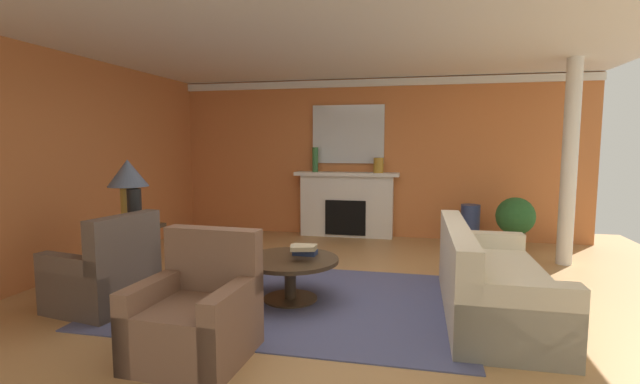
{
  "coord_description": "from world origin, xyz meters",
  "views": [
    {
      "loc": [
        0.9,
        -4.48,
        1.63
      ],
      "look_at": [
        -0.36,
        1.19,
        1.0
      ],
      "focal_mm": 25.38,
      "sensor_mm": 36.0,
      "label": 1
    }
  ],
  "objects": [
    {
      "name": "vase_mantel_left",
      "position": [
        -0.89,
        3.19,
        1.34
      ],
      "size": [
        0.1,
        0.1,
        0.43
      ],
      "primitive_type": "cylinder",
      "color": "#33703D",
      "rests_on": "fireplace"
    },
    {
      "name": "wall_window",
      "position": [
        -3.41,
        0.3,
        1.36
      ],
      "size": [
        0.12,
        7.38,
        2.73
      ],
      "primitive_type": "cube",
      "color": "#CC723D",
      "rests_on": "ground_plane"
    },
    {
      "name": "vase_mantel_right",
      "position": [
        0.21,
        3.19,
        1.25
      ],
      "size": [
        0.17,
        0.17,
        0.25
      ],
      "primitive_type": "cylinder",
      "color": "#B7892D",
      "rests_on": "fireplace"
    },
    {
      "name": "book_red_cover",
      "position": [
        -0.27,
        0.07,
        0.48
      ],
      "size": [
        0.25,
        0.16,
        0.06
      ],
      "primitive_type": "cube",
      "rotation": [
        0.0,
        0.0,
        -0.05
      ],
      "color": "navy",
      "rests_on": "coffee_table"
    },
    {
      "name": "armchair_near_window",
      "position": [
        -2.12,
        -0.7,
        0.31
      ],
      "size": [
        0.93,
        0.93,
        0.95
      ],
      "color": "brown",
      "rests_on": "ground_plane"
    },
    {
      "name": "vase_tall_corner",
      "position": [
        1.7,
        2.94,
        0.33
      ],
      "size": [
        0.3,
        0.3,
        0.66
      ],
      "primitive_type": "cylinder",
      "color": "navy",
      "rests_on": "ground_plane"
    },
    {
      "name": "mantel_mirror",
      "position": [
        -0.34,
        3.36,
        1.78
      ],
      "size": [
        1.25,
        0.04,
        1.01
      ],
      "primitive_type": "cube",
      "color": "silver"
    },
    {
      "name": "armchair_facing_fireplace",
      "position": [
        -0.74,
        -1.45,
        0.31
      ],
      "size": [
        0.84,
        0.84,
        0.95
      ],
      "color": "brown",
      "rests_on": "ground_plane"
    },
    {
      "name": "ground_plane",
      "position": [
        0.0,
        0.0,
        0.0
      ],
      "size": [
        8.82,
        8.82,
        0.0
      ],
      "primitive_type": "plane",
      "color": "tan"
    },
    {
      "name": "book_small_novel",
      "position": [
        -0.24,
        -0.18,
        0.59
      ],
      "size": [
        0.27,
        0.23,
        0.04
      ],
      "primitive_type": "cube",
      "rotation": [
        0.0,
        0.0,
        0.25
      ],
      "color": "tan",
      "rests_on": "coffee_table"
    },
    {
      "name": "coffee_table",
      "position": [
        -0.39,
        -0.1,
        0.34
      ],
      "size": [
        1.0,
        1.0,
        0.45
      ],
      "color": "#3D2D1E",
      "rests_on": "ground_plane"
    },
    {
      "name": "vase_on_side_table",
      "position": [
        -2.12,
        -0.18,
        0.92
      ],
      "size": [
        0.15,
        0.15,
        0.44
      ],
      "primitive_type": "cylinder",
      "color": "black",
      "rests_on": "side_table"
    },
    {
      "name": "book_art_folio",
      "position": [
        -0.28,
        0.05,
        0.54
      ],
      "size": [
        0.26,
        0.16,
        0.06
      ],
      "primitive_type": "cube",
      "rotation": [
        0.0,
        0.0,
        0.04
      ],
      "color": "tan",
      "rests_on": "coffee_table"
    },
    {
      "name": "crown_moulding",
      "position": [
        0.0,
        3.37,
        2.65
      ],
      "size": [
        7.29,
        0.08,
        0.12
      ],
      "primitive_type": "cube",
      "color": "white"
    },
    {
      "name": "area_rug",
      "position": [
        -0.39,
        -0.1,
        0.01
      ],
      "size": [
        3.54,
        2.4,
        0.01
      ],
      "primitive_type": "cube",
      "color": "#4C517A",
      "rests_on": "ground_plane"
    },
    {
      "name": "wall_fireplace",
      "position": [
        0.0,
        3.45,
        1.36
      ],
      "size": [
        7.29,
        0.12,
        2.73
      ],
      "primitive_type": "cube",
      "color": "#CC723D",
      "rests_on": "ground_plane"
    },
    {
      "name": "table_lamp",
      "position": [
        -2.27,
        -0.06,
        1.22
      ],
      "size": [
        0.44,
        0.44,
        0.75
      ],
      "color": "#B28E38",
      "rests_on": "side_table"
    },
    {
      "name": "ceiling_panel",
      "position": [
        0.0,
        0.3,
        2.76
      ],
      "size": [
        7.29,
        7.38,
        0.06
      ],
      "primitive_type": "cube",
      "color": "white"
    },
    {
      "name": "sofa",
      "position": [
        1.56,
        -0.09,
        0.3
      ],
      "size": [
        0.92,
        2.11,
        0.85
      ],
      "color": "beige",
      "rests_on": "ground_plane"
    },
    {
      "name": "fireplace",
      "position": [
        -0.34,
        3.24,
        0.54
      ],
      "size": [
        1.8,
        0.35,
        1.13
      ],
      "color": "white",
      "rests_on": "ground_plane"
    },
    {
      "name": "side_table",
      "position": [
        -2.27,
        -0.06,
        0.4
      ],
      "size": [
        0.56,
        0.56,
        0.7
      ],
      "color": "#3D2D1E",
      "rests_on": "ground_plane"
    },
    {
      "name": "potted_plant",
      "position": [
        2.3,
        2.6,
        0.49
      ],
      "size": [
        0.56,
        0.56,
        0.83
      ],
      "color": "#A8754C",
      "rests_on": "ground_plane"
    },
    {
      "name": "column_white",
      "position": [
        2.83,
        2.07,
        1.36
      ],
      "size": [
        0.2,
        0.2,
        2.73
      ],
      "primitive_type": "cylinder",
      "color": "white",
      "rests_on": "ground_plane"
    }
  ]
}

